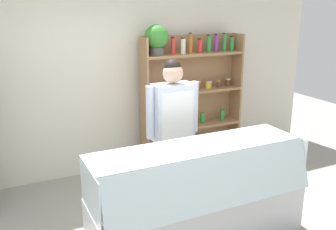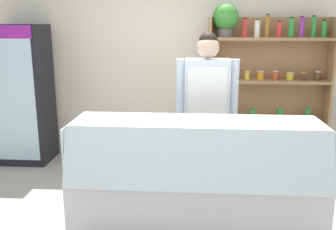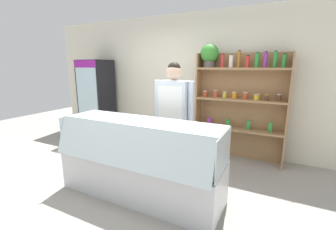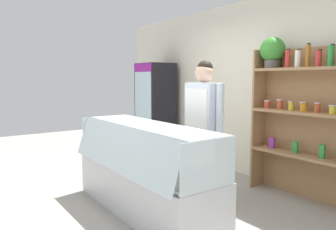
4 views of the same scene
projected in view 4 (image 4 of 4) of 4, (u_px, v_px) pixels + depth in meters
name	position (u px, v px, depth m)	size (l,w,h in m)	color
ground_plane	(140.00, 203.00, 4.02)	(12.00, 12.00, 0.00)	gray
back_wall	(252.00, 90.00, 5.03)	(6.80, 0.10, 2.70)	silver
drinks_fridge	(155.00, 109.00, 6.48)	(0.67, 0.58, 1.82)	black
shelving_unit	(304.00, 103.00, 4.03)	(1.55, 0.33, 2.06)	#9E754C
deli_display_case	(145.00, 184.00, 3.75)	(2.16, 0.74, 1.01)	silver
shop_clerk	(203.00, 118.00, 4.02)	(0.65, 0.25, 1.74)	#2D2D38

